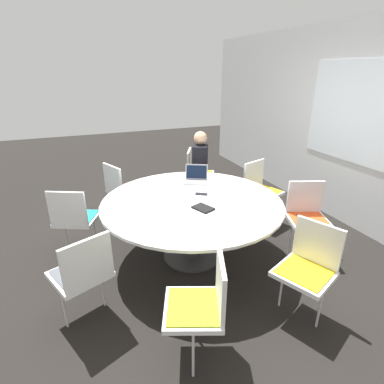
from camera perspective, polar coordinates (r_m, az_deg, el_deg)
name	(u,v)px	position (r m, az deg, el deg)	size (l,w,h in m)	color
ground_plane	(192,256)	(3.68, 0.00, -12.04)	(16.00, 16.00, 0.00)	black
wall_back	(362,129)	(4.57, 29.66, 10.35)	(8.00, 0.07, 2.70)	silver
conference_table	(192,210)	(3.37, 0.00, -3.38)	(2.00, 2.00, 0.73)	#333333
chair_0	(197,171)	(4.93, 0.94, 4.04)	(0.58, 0.57, 0.88)	white
chair_1	(122,187)	(4.35, -13.23, 0.88)	(0.57, 0.56, 0.88)	white
chair_2	(74,216)	(3.68, -21.50, -4.22)	(0.57, 0.58, 0.88)	white
chair_3	(83,271)	(2.72, -20.10, -13.88)	(0.56, 0.57, 0.88)	white
chair_4	(202,301)	(2.30, 1.99, -20.02)	(0.56, 0.55, 0.88)	white
chair_5	(309,264)	(2.83, 21.31, -12.60)	(0.57, 0.56, 0.88)	white
chair_6	(307,213)	(3.74, 21.09, -3.73)	(0.55, 0.56, 0.88)	white
chair_7	(260,187)	(4.37, 12.83, 1.02)	(0.54, 0.55, 0.88)	white
person_0	(201,164)	(4.64, 1.76, 5.32)	(0.42, 0.36, 1.23)	black
laptop	(196,177)	(3.86, 0.81, 2.79)	(0.33, 0.36, 0.21)	#99999E
spiral_notebook	(203,208)	(3.12, 2.12, -3.08)	(0.25, 0.22, 0.02)	black
cell_phone	(201,194)	(3.48, 1.81, -0.39)	(0.13, 0.16, 0.01)	black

